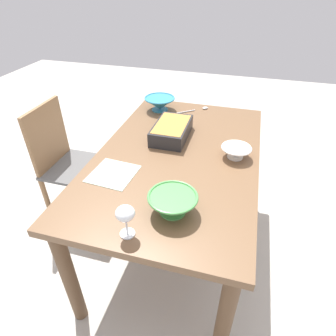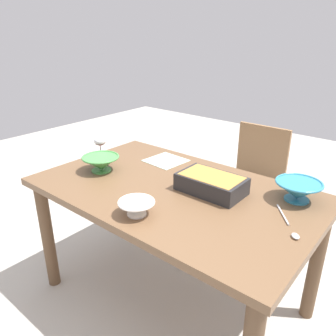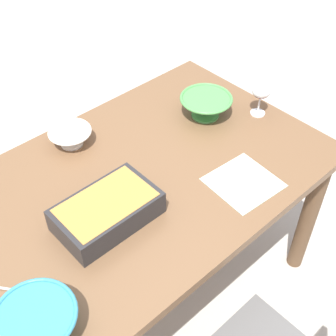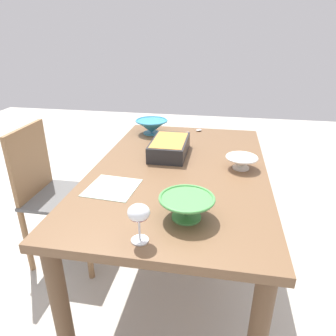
{
  "view_description": "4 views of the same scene",
  "coord_description": "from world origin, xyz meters",
  "px_view_note": "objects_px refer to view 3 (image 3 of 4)",
  "views": [
    {
      "loc": [
        1.36,
        0.32,
        1.64
      ],
      "look_at": [
        0.24,
        0.01,
        0.81
      ],
      "focal_mm": 30.41,
      "sensor_mm": 36.0,
      "label": 1
    },
    {
      "loc": [
        -0.99,
        1.24,
        1.52
      ],
      "look_at": [
        0.11,
        -0.09,
        0.81
      ],
      "focal_mm": 35.43,
      "sensor_mm": 36.0,
      "label": 2
    },
    {
      "loc": [
        -0.7,
        -0.95,
        1.93
      ],
      "look_at": [
        0.12,
        -0.06,
        0.78
      ],
      "focal_mm": 49.07,
      "sensor_mm": 36.0,
      "label": 3
    },
    {
      "loc": [
        1.5,
        0.2,
        1.43
      ],
      "look_at": [
        0.15,
        -0.04,
        0.81
      ],
      "focal_mm": 32.97,
      "sensor_mm": 36.0,
      "label": 4
    }
  ],
  "objects_px": {
    "serving_bowl": "(37,323)",
    "napkin": "(243,182)",
    "casserole_dish": "(107,210)",
    "dining_table": "(134,200)",
    "small_bowl": "(206,105)",
    "mixing_bowl": "(71,136)",
    "wine_glass": "(261,92)"
  },
  "relations": [
    {
      "from": "serving_bowl",
      "to": "casserole_dish",
      "type": "bearing_deg",
      "value": 27.19
    },
    {
      "from": "mixing_bowl",
      "to": "small_bowl",
      "type": "xyz_separation_m",
      "value": [
        0.52,
        -0.23,
        0.01
      ]
    },
    {
      "from": "napkin",
      "to": "wine_glass",
      "type": "bearing_deg",
      "value": 32.43
    },
    {
      "from": "dining_table",
      "to": "casserole_dish",
      "type": "xyz_separation_m",
      "value": [
        -0.18,
        -0.09,
        0.15
      ]
    },
    {
      "from": "casserole_dish",
      "to": "small_bowl",
      "type": "xyz_separation_m",
      "value": [
        0.65,
        0.18,
        0.0
      ]
    },
    {
      "from": "wine_glass",
      "to": "casserole_dish",
      "type": "bearing_deg",
      "value": -177.29
    },
    {
      "from": "serving_bowl",
      "to": "mixing_bowl",
      "type": "bearing_deg",
      "value": 49.88
    },
    {
      "from": "wine_glass",
      "to": "mixing_bowl",
      "type": "distance_m",
      "value": 0.79
    },
    {
      "from": "wine_glass",
      "to": "napkin",
      "type": "distance_m",
      "value": 0.44
    },
    {
      "from": "serving_bowl",
      "to": "napkin",
      "type": "height_order",
      "value": "serving_bowl"
    },
    {
      "from": "dining_table",
      "to": "serving_bowl",
      "type": "bearing_deg",
      "value": -153.07
    },
    {
      "from": "casserole_dish",
      "to": "dining_table",
      "type": "bearing_deg",
      "value": 26.37
    },
    {
      "from": "mixing_bowl",
      "to": "serving_bowl",
      "type": "xyz_separation_m",
      "value": [
        -0.51,
        -0.6,
        0.02
      ]
    },
    {
      "from": "dining_table",
      "to": "small_bowl",
      "type": "distance_m",
      "value": 0.51
    },
    {
      "from": "mixing_bowl",
      "to": "small_bowl",
      "type": "height_order",
      "value": "small_bowl"
    },
    {
      "from": "dining_table",
      "to": "mixing_bowl",
      "type": "height_order",
      "value": "mixing_bowl"
    },
    {
      "from": "dining_table",
      "to": "mixing_bowl",
      "type": "relative_size",
      "value": 8.81
    },
    {
      "from": "serving_bowl",
      "to": "wine_glass",
      "type": "bearing_deg",
      "value": 10.91
    },
    {
      "from": "small_bowl",
      "to": "napkin",
      "type": "relative_size",
      "value": 0.96
    },
    {
      "from": "serving_bowl",
      "to": "napkin",
      "type": "bearing_deg",
      "value": 0.14
    },
    {
      "from": "napkin",
      "to": "dining_table",
      "type": "bearing_deg",
      "value": 135.97
    },
    {
      "from": "mixing_bowl",
      "to": "napkin",
      "type": "height_order",
      "value": "mixing_bowl"
    },
    {
      "from": "serving_bowl",
      "to": "napkin",
      "type": "relative_size",
      "value": 0.99
    },
    {
      "from": "wine_glass",
      "to": "serving_bowl",
      "type": "bearing_deg",
      "value": -169.09
    },
    {
      "from": "small_bowl",
      "to": "wine_glass",
      "type": "bearing_deg",
      "value": -39.27
    },
    {
      "from": "casserole_dish",
      "to": "napkin",
      "type": "xyz_separation_m",
      "value": [
        0.47,
        -0.19,
        -0.05
      ]
    },
    {
      "from": "dining_table",
      "to": "wine_glass",
      "type": "height_order",
      "value": "wine_glass"
    },
    {
      "from": "mixing_bowl",
      "to": "serving_bowl",
      "type": "distance_m",
      "value": 0.79
    },
    {
      "from": "mixing_bowl",
      "to": "napkin",
      "type": "distance_m",
      "value": 0.69
    },
    {
      "from": "dining_table",
      "to": "small_bowl",
      "type": "height_order",
      "value": "small_bowl"
    },
    {
      "from": "wine_glass",
      "to": "mixing_bowl",
      "type": "height_order",
      "value": "wine_glass"
    },
    {
      "from": "casserole_dish",
      "to": "napkin",
      "type": "height_order",
      "value": "casserole_dish"
    }
  ]
}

